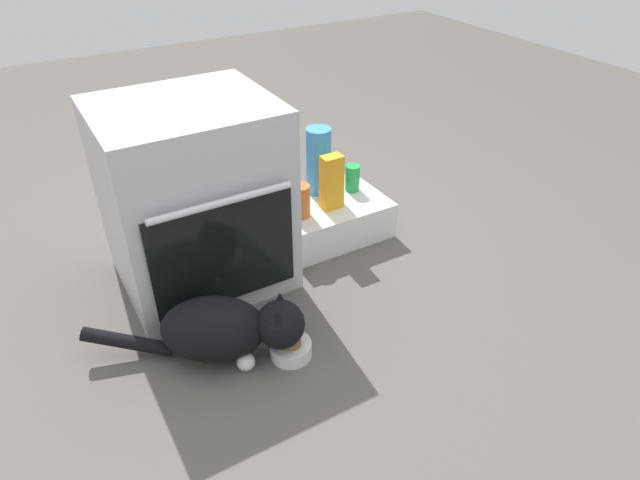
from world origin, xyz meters
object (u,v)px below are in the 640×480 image
at_px(sauce_jar, 301,201).
at_px(soda_can, 352,178).
at_px(juice_carton, 332,182).
at_px(water_bottle, 319,161).
at_px(oven, 195,198).
at_px(pantry_cabinet, 328,217).
at_px(cat, 226,328).
at_px(food_bowl, 291,348).

bearing_deg(sauce_jar, soda_can, 14.17).
xyz_separation_m(soda_can, juice_carton, (-0.16, -0.08, 0.06)).
relative_size(soda_can, water_bottle, 0.40).
relative_size(oven, soda_can, 6.05).
bearing_deg(pantry_cabinet, juice_carton, -108.75).
bearing_deg(sauce_jar, juice_carton, -2.79).
bearing_deg(cat, food_bowl, 0.00).
distance_m(pantry_cabinet, juice_carton, 0.21).
bearing_deg(sauce_jar, oven, 177.25).
distance_m(soda_can, water_bottle, 0.18).
distance_m(cat, soda_can, 0.99).
xyz_separation_m(pantry_cabinet, water_bottle, (0.01, 0.10, 0.23)).
bearing_deg(water_bottle, juice_carton, -99.28).
distance_m(oven, cat, 0.53).
relative_size(cat, juice_carton, 2.79).
height_order(oven, water_bottle, oven).
distance_m(food_bowl, cat, 0.23).
xyz_separation_m(oven, sauce_jar, (0.43, -0.02, -0.13)).
relative_size(cat, sauce_jar, 4.78).
bearing_deg(juice_carton, food_bowl, -132.03).
xyz_separation_m(food_bowl, cat, (-0.18, 0.10, 0.09)).
bearing_deg(water_bottle, soda_can, -26.04).
bearing_deg(oven, sauce_jar, -2.75).
bearing_deg(soda_can, food_bowl, -136.07).
xyz_separation_m(juice_carton, water_bottle, (0.02, 0.15, 0.03)).
distance_m(juice_carton, sauce_jar, 0.15).
xyz_separation_m(pantry_cabinet, soda_can, (0.14, 0.03, 0.14)).
distance_m(pantry_cabinet, soda_can, 0.21).
bearing_deg(cat, water_bottle, 69.86).
height_order(pantry_cabinet, juice_carton, juice_carton).
bearing_deg(food_bowl, cat, 150.41).
xyz_separation_m(food_bowl, juice_carton, (0.49, 0.54, 0.25)).
xyz_separation_m(sauce_jar, water_bottle, (0.17, 0.14, 0.08)).
xyz_separation_m(food_bowl, sauce_jar, (0.34, 0.55, 0.20)).
bearing_deg(food_bowl, juice_carton, 47.97).
bearing_deg(water_bottle, cat, -139.73).
bearing_deg(food_bowl, oven, 99.23).
bearing_deg(food_bowl, sauce_jar, 58.05).
height_order(food_bowl, juice_carton, juice_carton).
relative_size(food_bowl, water_bottle, 0.47).
xyz_separation_m(cat, juice_carton, (0.67, 0.44, 0.16)).
xyz_separation_m(pantry_cabinet, juice_carton, (-0.02, -0.05, 0.20)).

